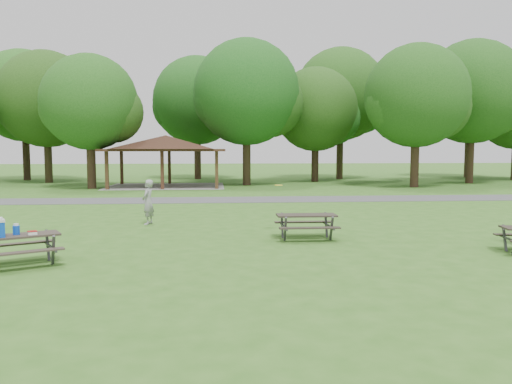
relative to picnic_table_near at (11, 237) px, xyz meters
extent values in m
plane|color=#31611B|center=(5.20, 1.02, -0.71)|extent=(160.00, 160.00, 0.00)
cube|color=#464749|center=(5.20, 15.02, -0.70)|extent=(120.00, 3.20, 0.02)
cube|color=#362313|center=(-2.50, 22.32, 0.59)|extent=(0.22, 0.22, 2.60)
cube|color=#3B2315|center=(-2.50, 27.72, 0.59)|extent=(0.22, 0.22, 2.60)
cube|color=#371F14|center=(1.20, 22.32, 0.59)|extent=(0.22, 0.22, 2.60)
cube|color=#352213|center=(1.20, 27.72, 0.59)|extent=(0.22, 0.22, 2.60)
cube|color=#3B2715|center=(4.90, 22.32, 0.59)|extent=(0.22, 0.22, 2.60)
cube|color=#3B2515|center=(4.90, 27.72, 0.59)|extent=(0.22, 0.22, 2.60)
cube|color=#321E14|center=(1.20, 25.02, 1.97)|extent=(8.60, 6.60, 0.16)
pyramid|color=black|center=(1.20, 25.02, 2.55)|extent=(7.01, 7.01, 1.00)
cube|color=gray|center=(1.20, 25.02, -0.70)|extent=(8.40, 6.40, 0.03)
cylinder|color=black|center=(-8.80, 30.02, 1.21)|extent=(0.60, 0.60, 3.85)
sphere|color=#1C4012|center=(-8.80, 30.02, 6.06)|extent=(7.80, 7.80, 7.80)
sphere|color=#164E17|center=(-7.05, 30.32, 5.28)|extent=(5.07, 5.07, 5.07)
sphere|color=#1B4513|center=(-10.36, 29.82, 5.48)|extent=(4.68, 4.68, 4.68)
cylinder|color=#2F1F15|center=(-3.80, 23.52, 1.04)|extent=(0.60, 0.60, 3.50)
sphere|color=#1A4A15|center=(-3.80, 23.52, 5.26)|extent=(6.60, 6.60, 6.60)
sphere|color=#1C4112|center=(-2.32, 23.82, 4.60)|extent=(4.29, 4.29, 4.29)
sphere|color=#1B4915|center=(-5.12, 23.32, 4.77)|extent=(3.96, 3.96, 3.96)
cylinder|color=black|center=(7.20, 26.02, 1.30)|extent=(0.60, 0.60, 4.02)
sphere|color=#144714|center=(7.20, 26.02, 6.31)|extent=(8.00, 8.00, 8.00)
sphere|color=#1A3F12|center=(9.00, 26.32, 5.51)|extent=(5.20, 5.20, 5.20)
sphere|color=#124012|center=(5.60, 25.82, 5.71)|extent=(4.80, 4.80, 4.80)
cylinder|color=black|center=(13.20, 29.52, 1.00)|extent=(0.60, 0.60, 3.43)
sphere|color=#1B4112|center=(13.20, 29.52, 5.34)|extent=(7.00, 7.00, 7.00)
sphere|color=#154915|center=(14.77, 29.82, 4.64)|extent=(4.55, 4.55, 4.55)
sphere|color=#1F4D16|center=(11.80, 29.32, 4.82)|extent=(4.20, 4.20, 4.20)
cylinder|color=#301F15|center=(19.20, 23.02, 1.18)|extent=(0.60, 0.60, 3.78)
sphere|color=#194714|center=(19.20, 23.02, 5.84)|extent=(7.40, 7.40, 7.40)
sphere|color=#1B4313|center=(20.86, 23.32, 5.10)|extent=(4.81, 4.81, 4.81)
sphere|color=#1C4C15|center=(17.72, 22.82, 5.29)|extent=(4.44, 4.44, 4.44)
cylinder|color=#321F16|center=(25.20, 26.52, 1.39)|extent=(0.60, 0.60, 4.20)
sphere|color=#184513|center=(25.20, 26.52, 6.56)|extent=(8.20, 8.20, 8.20)
sphere|color=#214E16|center=(27.04, 26.82, 5.74)|extent=(5.33, 5.33, 5.33)
sphere|color=#134313|center=(23.56, 26.32, 5.95)|extent=(4.92, 4.92, 4.92)
sphere|color=#183F12|center=(29.84, 29.82, 4.90)|extent=(4.08, 4.08, 4.08)
cylinder|color=black|center=(-11.80, 33.52, 1.48)|extent=(0.60, 0.60, 4.38)
sphere|color=#1C4F16|center=(-11.80, 33.52, 6.66)|extent=(8.00, 8.00, 8.00)
sphere|color=#1C4513|center=(-10.00, 33.82, 5.86)|extent=(5.20, 5.20, 5.20)
sphere|color=#154714|center=(-13.40, 33.32, 6.06)|extent=(4.80, 4.80, 4.80)
cylinder|color=#321E16|center=(3.20, 34.02, 1.35)|extent=(0.60, 0.60, 4.13)
sphere|color=#144513|center=(3.20, 34.02, 6.42)|extent=(8.00, 8.00, 8.00)
sphere|color=#184D16|center=(5.00, 34.32, 5.62)|extent=(5.20, 5.20, 5.20)
sphere|color=#144112|center=(1.60, 33.82, 5.82)|extent=(4.80, 4.80, 4.80)
cylinder|color=#322216|center=(16.20, 33.02, 1.56)|extent=(0.60, 0.60, 4.55)
sphere|color=#1B4513|center=(16.20, 33.02, 6.99)|extent=(8.40, 8.40, 8.40)
sphere|color=#144814|center=(18.09, 33.32, 6.15)|extent=(5.46, 5.46, 5.46)
sphere|color=#194C15|center=(14.52, 32.82, 6.36)|extent=(5.04, 5.04, 5.04)
cylinder|color=#2F2015|center=(29.20, 34.52, 1.42)|extent=(0.60, 0.60, 4.27)
sphere|color=#174915|center=(29.20, 34.52, 6.56)|extent=(8.00, 8.00, 8.00)
sphere|color=#1A4714|center=(31.00, 34.82, 5.76)|extent=(5.20, 5.20, 5.20)
sphere|color=#154914|center=(27.60, 34.32, 5.96)|extent=(4.80, 4.80, 4.80)
cube|color=#2E2721|center=(0.14, 0.11, 0.01)|extent=(1.91, 1.45, 0.05)
cube|color=#332A24|center=(0.41, -0.41, -0.28)|extent=(1.70, 1.05, 0.04)
cube|color=#322B24|center=(-0.13, 0.63, -0.28)|extent=(1.70, 1.05, 0.04)
cube|color=#454548|center=(0.92, 0.09, -0.35)|extent=(0.22, 0.36, 0.78)
cube|color=#3C3C3E|center=(0.58, 0.76, -0.35)|extent=(0.22, 0.36, 0.78)
cube|color=#3D3D3F|center=(0.75, 0.43, -0.32)|extent=(0.72, 1.32, 0.05)
cylinder|color=#0C41C1|center=(0.07, 0.13, 0.15)|extent=(0.21, 0.21, 0.22)
cylinder|color=white|center=(0.07, 0.13, 0.28)|extent=(0.15, 0.15, 0.05)
cube|color=white|center=(0.44, 0.13, 0.07)|extent=(0.26, 0.26, 0.07)
cube|color=#9D1113|center=(0.44, 0.13, 0.12)|extent=(0.28, 0.28, 0.01)
cube|color=#2A241E|center=(7.60, 3.05, 0.03)|extent=(1.84, 0.74, 0.05)
cube|color=#2A231E|center=(7.59, 2.45, -0.27)|extent=(1.83, 0.28, 0.04)
cube|color=#302822|center=(7.60, 3.65, -0.27)|extent=(1.83, 0.28, 0.04)
cube|color=#444447|center=(6.89, 2.68, -0.34)|extent=(0.06, 0.38, 0.79)
cube|color=#424244|center=(6.90, 3.44, -0.34)|extent=(0.06, 0.38, 0.79)
cube|color=#434346|center=(6.89, 3.06, -0.31)|extent=(0.08, 1.49, 0.05)
cube|color=#454548|center=(8.30, 2.66, -0.34)|extent=(0.06, 0.38, 0.79)
cube|color=#3B3B3D|center=(8.30, 3.43, -0.34)|extent=(0.06, 0.38, 0.79)
cube|color=#414143|center=(8.30, 3.04, -0.31)|extent=(0.08, 1.49, 0.05)
cube|color=#434346|center=(12.71, 0.90, -0.37)|extent=(0.11, 0.36, 0.73)
cube|color=#393A3C|center=(12.66, 0.55, -0.34)|extent=(0.27, 1.35, 0.05)
cylinder|color=yellow|center=(6.91, 4.49, 0.86)|extent=(0.33, 0.33, 0.02)
imported|color=gray|center=(2.33, 6.48, 0.12)|extent=(0.54, 0.69, 1.66)
camera|label=1|loc=(4.80, -12.02, 2.08)|focal=35.00mm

